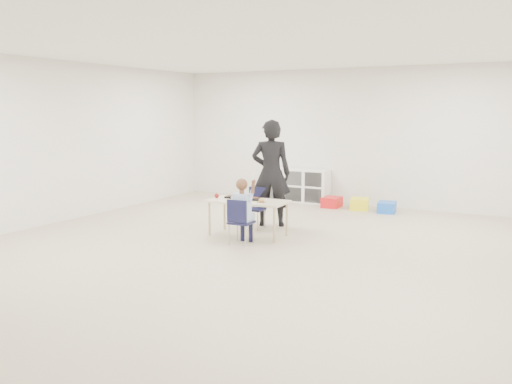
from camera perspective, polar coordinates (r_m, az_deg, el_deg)
The scene contains 16 objects.
room at distance 7.21m, azimuth -0.69°, elevation 4.33°, with size 9.00×9.02×2.80m.
table at distance 8.43m, azimuth -0.85°, elevation -2.72°, with size 1.25×0.67×0.56m.
chair_near at distance 7.89m, azimuth -1.56°, elevation -3.11°, with size 0.33×0.31×0.67m, color black, non-canonical shape.
chair_far at distance 8.95m, azimuth -0.22°, elevation -1.72°, with size 0.33×0.31×0.67m, color black, non-canonical shape.
child at distance 7.86m, azimuth -1.56°, elevation -1.73°, with size 0.45×0.45×1.06m, color #ADC7EA, non-canonical shape.
lunch_tray_near at distance 8.39m, azimuth -0.26°, elevation -0.75°, with size 0.22×0.16×0.03m, color black.
lunch_tray_far at distance 8.60m, azimuth -2.47°, elevation -0.54°, with size 0.22×0.16×0.03m, color black.
milk_carton at distance 8.24m, azimuth -1.33°, elevation -0.68°, with size 0.07×0.07×0.10m, color white.
bread_roll at distance 8.18m, azimuth 0.59°, elevation -0.86°, with size 0.09×0.09×0.07m, color tan.
apple_near at distance 8.48m, azimuth -1.34°, elevation -0.52°, with size 0.07×0.07×0.07m, color maroon.
apple_far at distance 8.61m, azimuth -4.17°, elevation -0.40°, with size 0.07×0.07×0.07m, color maroon.
cubby_shelf at distance 11.67m, azimuth 4.34°, elevation 0.72°, with size 1.40×0.40×0.70m, color white.
adult at distance 9.09m, azimuth 1.59°, elevation 1.99°, with size 0.65×0.43×1.79m, color black.
bin_red at distance 11.06m, azimuth 7.99°, elevation -1.06°, with size 0.33×0.42×0.21m, color red.
bin_yellow at distance 10.91m, azimuth 10.84°, elevation -1.23°, with size 0.35×0.45×0.22m, color yellow.
bin_blue at distance 10.68m, azimuth 13.61°, elevation -1.57°, with size 0.32×0.42×0.20m, color blue.
Camera 1 is at (3.48, -6.29, 1.92)m, focal length 38.00 mm.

